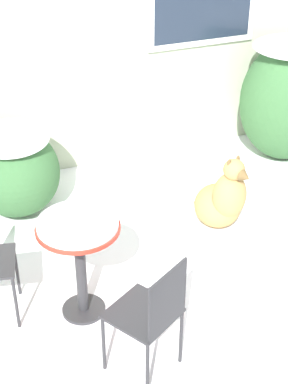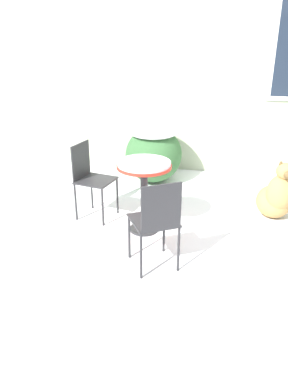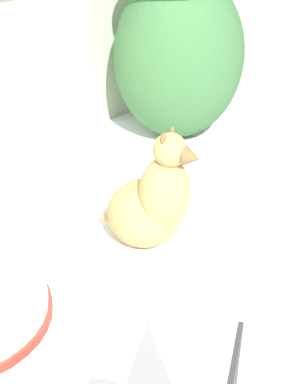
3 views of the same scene
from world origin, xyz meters
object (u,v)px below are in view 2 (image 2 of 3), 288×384
at_px(patio_chair_far_side, 156,220).
at_px(dog, 276,197).
at_px(patio_chair_near_table, 90,176).
at_px(patio_table, 144,176).

xyz_separation_m(patio_chair_far_side, dog, (1.21, 1.29, -0.22)).
xyz_separation_m(patio_chair_near_table, dog, (2.14, 0.34, -0.22)).
bearing_deg(patio_table, dog, 21.83).
relative_size(patio_table, patio_chair_far_side, 0.91).
bearing_deg(dog, patio_chair_near_table, 172.69).
distance_m(patio_table, patio_chair_near_table, 0.74).
relative_size(patio_chair_far_side, dog, 1.19).
relative_size(patio_table, dog, 1.08).
height_order(patio_table, dog, patio_table).
xyz_separation_m(patio_chair_near_table, patio_chair_far_side, (0.93, -0.95, 0.00)).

